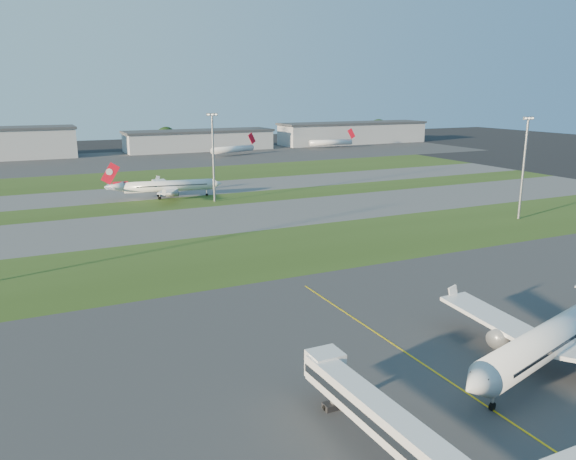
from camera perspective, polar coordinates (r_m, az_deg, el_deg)
ground at (r=68.72m, az=9.78°, el=-13.87°), size 700.00×700.00×0.00m
apron_near at (r=68.72m, az=9.78°, el=-13.87°), size 300.00×70.00×0.01m
grass_strip_a at (r=111.95m, az=-5.71°, el=-2.67°), size 300.00×34.00×0.01m
taxiway_a at (r=142.45m, az=-10.27°, el=0.78°), size 300.00×32.00×0.01m
grass_strip_b at (r=166.20m, az=-12.59°, el=2.53°), size 300.00×18.00×0.01m
taxiway_b at (r=187.37m, az=-14.14°, el=3.70°), size 300.00×26.00×0.01m
grass_strip_c at (r=219.43m, az=-15.92°, el=5.03°), size 300.00×40.00×0.01m
apron_far at (r=278.28m, az=-18.10°, el=6.65°), size 400.00×80.00×0.01m
yellow_line at (r=71.47m, az=13.15°, el=-12.90°), size 0.25×60.00×0.02m
jet_bridge at (r=51.07m, az=10.85°, el=-19.33°), size 4.20×26.90×6.20m
airliner_parked at (r=73.12m, az=25.49°, el=-9.79°), size 36.48×30.63×11.64m
airliner_taxiing at (r=175.85m, az=-12.11°, el=4.36°), size 32.83×27.64×10.29m
mini_jet_near at (r=289.97m, az=-5.61°, el=8.18°), size 27.57×11.59×9.48m
mini_jet_far at (r=328.52m, az=4.40°, el=8.87°), size 28.60×6.09×9.48m
light_mast_centre at (r=166.06m, az=-7.61°, el=7.90°), size 3.20×0.70×25.80m
light_mast_east at (r=153.37m, az=22.86°, el=6.46°), size 3.20×0.70×25.80m
hangar_east at (r=318.52m, az=-9.00°, el=9.01°), size 81.60×23.00×11.20m
hangar_far_east at (r=360.03m, az=6.63°, el=9.79°), size 96.90×23.00×13.20m
tree_mid_west at (r=316.57m, az=-22.83°, el=8.12°), size 9.90×9.90×10.80m
tree_mid_east at (r=328.02m, az=-12.27°, el=9.21°), size 11.55×11.55×12.60m
tree_east at (r=351.28m, az=-0.05°, el=9.71°), size 10.45×10.45×11.40m
tree_far_east at (r=389.78m, az=9.16°, el=10.14°), size 12.65×12.65×13.80m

